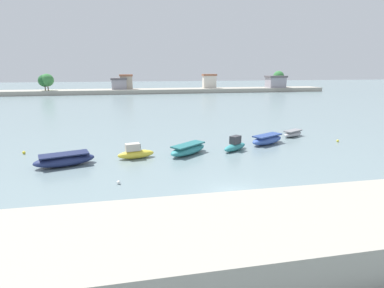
{
  "coord_description": "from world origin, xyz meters",
  "views": [
    {
      "loc": [
        -7.27,
        -20.04,
        9.21
      ],
      "look_at": [
        -0.74,
        13.37,
        0.63
      ],
      "focal_mm": 28.3,
      "sensor_mm": 36.0,
      "label": 1
    }
  ],
  "objects": [
    {
      "name": "moored_boat_1",
      "position": [
        -7.26,
        10.94,
        0.61
      ],
      "size": [
        3.95,
        1.84,
        1.62
      ],
      "rotation": [
        0.0,
        0.0,
        0.19
      ],
      "color": "yellow",
      "rests_on": "ground"
    },
    {
      "name": "moored_boat_2",
      "position": [
        -1.56,
        11.39,
        0.56
      ],
      "size": [
        5.13,
        4.58,
        1.16
      ],
      "rotation": [
        0.0,
        0.0,
        0.67
      ],
      "color": "teal",
      "rests_on": "ground"
    },
    {
      "name": "moored_boat_4",
      "position": [
        8.9,
        14.02,
        0.57
      ],
      "size": [
        5.35,
        3.88,
        1.19
      ],
      "rotation": [
        0.0,
        0.0,
        0.48
      ],
      "color": "#3856A8",
      "rests_on": "ground"
    },
    {
      "name": "mooring_buoy_0",
      "position": [
        -8.72,
        3.82,
        0.15
      ],
      "size": [
        0.3,
        0.3,
        0.3
      ],
      "primitive_type": "sphere",
      "color": "white",
      "rests_on": "ground"
    },
    {
      "name": "seawall_embankment",
      "position": [
        0.0,
        -7.44,
        1.04
      ],
      "size": [
        64.29,
        6.91,
        2.07
      ],
      "primitive_type": "cube",
      "color": "#9E998C",
      "rests_on": "ground"
    },
    {
      "name": "distant_shoreline",
      "position": [
        2.64,
        96.02,
        1.72
      ],
      "size": [
        136.07,
        9.61,
        8.06
      ],
      "color": "#9E998C",
      "rests_on": "ground"
    },
    {
      "name": "ground_plane",
      "position": [
        0.0,
        0.0,
        0.0
      ],
      "size": [
        400.0,
        400.0,
        0.0
      ],
      "primitive_type": "plane",
      "color": "slate"
    },
    {
      "name": "mooring_buoy_3",
      "position": [
        -19.33,
        14.98,
        0.17
      ],
      "size": [
        0.34,
        0.34,
        0.34
      ],
      "primitive_type": "sphere",
      "color": "yellow",
      "rests_on": "ground"
    },
    {
      "name": "moored_boat_3",
      "position": [
        3.99,
        11.92,
        0.6
      ],
      "size": [
        3.67,
        3.06,
        1.71
      ],
      "rotation": [
        0.0,
        0.0,
        0.63
      ],
      "color": "teal",
      "rests_on": "ground"
    },
    {
      "name": "moored_boat_0",
      "position": [
        -14.0,
        9.73,
        0.59
      ],
      "size": [
        5.92,
        3.6,
        1.21
      ],
      "rotation": [
        0.0,
        0.0,
        0.3
      ],
      "color": "navy",
      "rests_on": "ground"
    },
    {
      "name": "mooring_buoy_4",
      "position": [
        10.82,
        17.54,
        0.13
      ],
      "size": [
        0.26,
        0.26,
        0.26
      ],
      "primitive_type": "sphere",
      "color": "orange",
      "rests_on": "ground"
    },
    {
      "name": "moored_boat_5",
      "position": [
        14.23,
        17.35,
        0.42
      ],
      "size": [
        3.8,
        2.84,
        0.89
      ],
      "rotation": [
        0.0,
        0.0,
        0.49
      ],
      "color": "#9E9EA3",
      "rests_on": "ground"
    },
    {
      "name": "mooring_buoy_2",
      "position": [
        18.27,
        13.3,
        0.15
      ],
      "size": [
        0.31,
        0.31,
        0.31
      ],
      "primitive_type": "sphere",
      "color": "yellow",
      "rests_on": "ground"
    }
  ]
}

